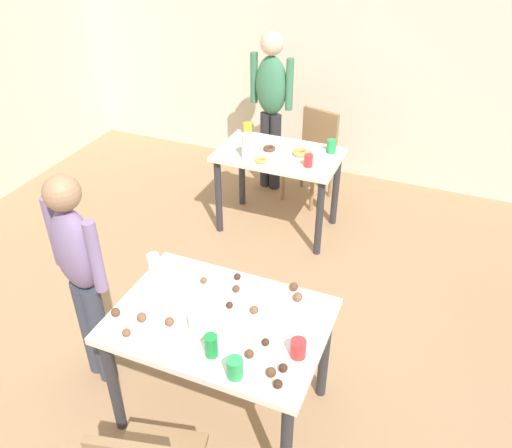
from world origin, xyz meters
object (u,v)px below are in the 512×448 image
Objects in this scene: person_adult_far at (271,99)px; mixing_bowl at (207,321)px; chair_far_table at (313,150)px; person_girl_near at (80,268)px; soda_can at (211,346)px; pitcher_far at (248,146)px; dining_table_near at (220,332)px; dining_table_far at (278,166)px.

person_adult_far is 8.12× the size of mixing_bowl.
person_girl_near is (-0.56, -2.70, 0.36)m from chair_far_table.
person_adult_far is at bearing 104.41° from mixing_bowl.
chair_far_table is 0.56× the size of person_adult_far.
soda_can is at bearing -57.18° from mixing_bowl.
person_girl_near reaches higher than chair_far_table.
soda_can is at bearing -71.67° from pitcher_far.
mixing_bowl is (-0.03, -0.08, 0.14)m from dining_table_near.
mixing_bowl is at bearing -73.09° from pitcher_far.
dining_table_near is at bearing 2.83° from person_girl_near.
mixing_bowl is at bearing -75.59° from person_adult_far.
mixing_bowl is at bearing -84.59° from chair_far_table.
person_girl_near is (-0.85, -0.04, 0.21)m from dining_table_near.
person_adult_far is at bearing 177.98° from chair_far_table.
person_adult_far is (-0.74, 2.67, 0.30)m from dining_table_near.
soda_can is 0.58× the size of pitcher_far.
pitcher_far is at bearing -81.11° from person_adult_far.
dining_table_near is at bearing 107.32° from soda_can.
dining_table_near is at bearing -71.54° from pitcher_far.
pitcher_far reaches higher than mixing_bowl.
chair_far_table reaches higher than mixing_bowl.
mixing_bowl is (0.71, -2.75, -0.15)m from person_adult_far.
person_girl_near is 6.88× the size of pitcher_far.
dining_table_far is 0.69m from chair_far_table.
soda_can is (0.92, -0.20, -0.05)m from person_girl_near.
chair_far_table is 0.60× the size of person_girl_near.
dining_table_far is 2.09m from person_girl_near.
dining_table_far is 4.94× the size of pitcher_far.
soda_can is at bearing -82.84° from chair_far_table.
chair_far_table is at bearing 96.20° from dining_table_near.
mixing_bowl is (0.82, -0.04, -0.07)m from person_girl_near.
dining_table_near is at bearing -83.80° from chair_far_table.
person_adult_far reaches higher than person_girl_near.
chair_far_table is 2.94m from soda_can.
chair_far_table is at bearing -2.02° from person_adult_far.
dining_table_near is 0.17m from mixing_bowl.
pitcher_far reaches higher than dining_table_near.
pitcher_far is (-0.60, 1.79, 0.21)m from dining_table_near.
person_girl_near is at bearing -101.67° from chair_far_table.
dining_table_far is at bearing 77.61° from person_girl_near.
person_girl_near is at bearing -92.31° from person_adult_far.
dining_table_far is 1.20× the size of chair_far_table.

